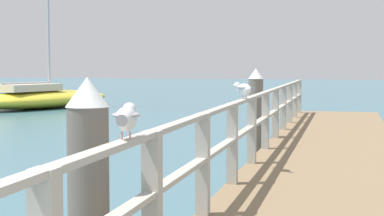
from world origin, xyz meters
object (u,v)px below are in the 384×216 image
dock_piling_near (89,213)px  seagull_foreground (126,117)px  boat_0 (42,98)px  seagull_background (244,89)px  dock_piling_far (256,116)px

dock_piling_near → seagull_foreground: bearing=-38.4°
dock_piling_near → boat_0: size_ratio=0.18×
seagull_background → boat_0: boat_0 is taller
dock_piling_near → seagull_background: bearing=85.0°
seagull_foreground → seagull_background: bearing=77.6°
dock_piling_near → boat_0: boat_0 is taller
seagull_foreground → boat_0: size_ratio=0.05×
dock_piling_near → seagull_background: size_ratio=4.79×
dock_piling_far → seagull_foreground: size_ratio=3.90×
dock_piling_near → dock_piling_far: size_ratio=1.00×
boat_0 → dock_piling_near: bearing=-42.6°
dock_piling_far → boat_0: (-11.23, 13.24, -0.48)m
seagull_foreground → dock_piling_near: bearing=129.2°
seagull_background → dock_piling_far: bearing=53.7°
dock_piling_near → seagull_background: dock_piling_near is taller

